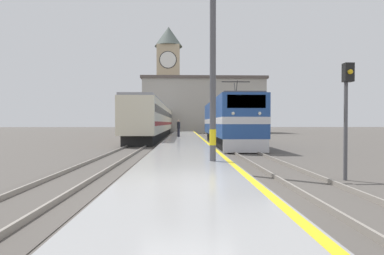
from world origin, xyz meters
TOP-DOWN VIEW (x-y plane):
  - ground_plane at (0.00, 30.00)m, footprint 200.00×200.00m
  - platform at (0.00, 25.00)m, footprint 3.53×140.00m
  - rail_track_near at (3.64, 25.00)m, footprint 2.83×140.00m
  - rail_track_far at (-3.74, 25.00)m, footprint 2.83×140.00m
  - locomotive_train at (3.64, 17.66)m, footprint 2.92×14.87m
  - passenger_train at (-3.74, 35.51)m, footprint 2.92×41.24m
  - catenary_mast at (1.13, 3.84)m, footprint 2.94×0.25m
  - person_on_platform at (-0.64, 23.80)m, footprint 0.34×0.34m
  - clock_tower at (-3.47, 59.56)m, footprint 6.14×6.14m
  - station_building at (3.66, 50.31)m, footprint 23.00×9.02m
  - signal_post at (5.19, 2.13)m, footprint 0.30×0.39m

SIDE VIEW (x-z plane):
  - ground_plane at x=0.00m, z-range 0.00..0.00m
  - rail_track_near at x=3.64m, z-range -0.05..0.11m
  - rail_track_far at x=-3.74m, z-range -0.05..0.11m
  - platform at x=0.00m, z-range 0.00..0.44m
  - person_on_platform at x=-0.64m, z-range 0.49..2.26m
  - locomotive_train at x=3.64m, z-range -0.44..4.42m
  - passenger_train at x=-3.74m, z-range 0.15..4.31m
  - signal_post at x=5.19m, z-range 0.66..4.46m
  - catenary_mast at x=1.13m, z-range 0.50..8.39m
  - station_building at x=3.66m, z-range 0.02..10.42m
  - clock_tower at x=-3.47m, z-range 0.92..24.24m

